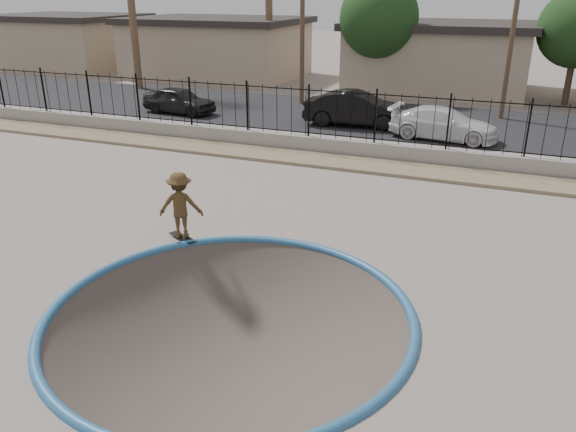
% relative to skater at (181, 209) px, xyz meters
% --- Properties ---
extents(ground, '(120.00, 120.00, 2.20)m').
position_rel_skater_xyz_m(ground, '(2.64, 10.38, -1.91)').
color(ground, '#6F655D').
rests_on(ground, ground).
extents(bowl_pit, '(6.84, 6.84, 1.80)m').
position_rel_skater_xyz_m(bowl_pit, '(2.64, -2.62, -0.81)').
color(bowl_pit, '#463C36').
rests_on(bowl_pit, ground).
extents(coping_ring, '(7.04, 7.04, 0.20)m').
position_rel_skater_xyz_m(coping_ring, '(2.64, -2.62, -0.81)').
color(coping_ring, '#2B5F8C').
rests_on(coping_ring, ground).
extents(rock_strip, '(42.00, 1.60, 0.11)m').
position_rel_skater_xyz_m(rock_strip, '(2.64, 7.58, -0.76)').
color(rock_strip, '#968762').
rests_on(rock_strip, ground).
extents(retaining_wall, '(42.00, 0.45, 0.60)m').
position_rel_skater_xyz_m(retaining_wall, '(2.64, 8.68, -0.51)').
color(retaining_wall, '#9C9489').
rests_on(retaining_wall, ground).
extents(fence, '(40.00, 0.04, 1.80)m').
position_rel_skater_xyz_m(fence, '(2.64, 8.68, 0.69)').
color(fence, black).
rests_on(fence, retaining_wall).
extents(street, '(90.00, 8.00, 0.04)m').
position_rel_skater_xyz_m(street, '(2.64, 15.38, -0.79)').
color(street, black).
rests_on(street, ground).
extents(house_west_far, '(10.60, 8.60, 3.90)m').
position_rel_skater_xyz_m(house_west_far, '(-25.36, 24.88, 1.16)').
color(house_west_far, tan).
rests_on(house_west_far, ground).
extents(house_west, '(11.60, 8.60, 3.90)m').
position_rel_skater_xyz_m(house_west, '(-12.36, 24.88, 1.16)').
color(house_west, tan).
rests_on(house_west, ground).
extents(house_center, '(10.60, 8.60, 3.90)m').
position_rel_skater_xyz_m(house_center, '(2.64, 24.88, 1.16)').
color(house_center, tan).
rests_on(house_center, ground).
extents(utility_pole_left, '(1.70, 0.24, 9.00)m').
position_rel_skater_xyz_m(utility_pole_left, '(-3.36, 17.38, 3.89)').
color(utility_pole_left, '#473323').
rests_on(utility_pole_left, ground).
extents(utility_pole_mid, '(1.70, 0.24, 9.50)m').
position_rel_skater_xyz_m(utility_pole_mid, '(6.64, 17.38, 4.14)').
color(utility_pole_mid, '#473323').
rests_on(utility_pole_mid, ground).
extents(street_tree_left, '(4.32, 4.32, 6.36)m').
position_rel_skater_xyz_m(street_tree_left, '(-0.36, 21.38, 3.38)').
color(street_tree_left, '#473323').
rests_on(street_tree_left, ground).
extents(skater, '(1.20, 0.95, 1.62)m').
position_rel_skater_xyz_m(skater, '(0.00, 0.00, 0.00)').
color(skater, brown).
rests_on(skater, ground).
extents(skateboard, '(0.91, 0.58, 0.08)m').
position_rel_skater_xyz_m(skateboard, '(0.00, 0.00, -0.75)').
color(skateboard, black).
rests_on(skateboard, ground).
extents(car_a, '(3.82, 1.85, 1.26)m').
position_rel_skater_xyz_m(car_a, '(-8.02, 12.81, -0.15)').
color(car_a, black).
rests_on(car_a, street).
extents(car_b, '(4.67, 1.97, 1.50)m').
position_rel_skater_xyz_m(car_b, '(0.71, 13.38, -0.03)').
color(car_b, black).
rests_on(car_b, street).
extents(car_c, '(4.48, 2.19, 1.25)m').
position_rel_skater_xyz_m(car_c, '(4.60, 12.38, -0.15)').
color(car_c, white).
rests_on(car_c, street).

